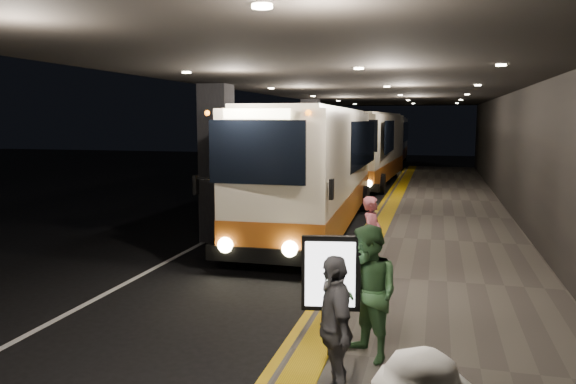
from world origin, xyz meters
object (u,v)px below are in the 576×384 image
at_px(coach_main, 315,174).
at_px(passenger_waiting_green, 369,293).
at_px(passenger_waiting_grey, 334,328).
at_px(passenger_boarding, 372,237).
at_px(coach_third, 389,143).
at_px(stanchion_post, 323,289).
at_px(coach_second, 368,151).
at_px(info_sign, 331,276).

distance_m(coach_main, passenger_waiting_green, 10.01).
bearing_deg(passenger_waiting_green, coach_main, 151.69).
bearing_deg(passenger_waiting_green, passenger_waiting_grey, -56.35).
relative_size(coach_main, passenger_boarding, 6.96).
height_order(coach_third, passenger_waiting_green, coach_third).
bearing_deg(passenger_waiting_grey, stanchion_post, 171.15).
distance_m(coach_main, passenger_boarding, 6.00).
xyz_separation_m(coach_third, passenger_waiting_green, (2.77, -36.12, -0.60)).
bearing_deg(coach_second, coach_third, 92.82).
height_order(coach_third, stanchion_post, coach_third).
bearing_deg(coach_third, stanchion_post, -87.37).
bearing_deg(passenger_boarding, coach_third, 17.43).
bearing_deg(coach_third, info_sign, -86.91).
relative_size(coach_second, passenger_waiting_green, 6.31).
xyz_separation_m(coach_main, passenger_waiting_green, (2.83, -9.58, -0.68)).
bearing_deg(coach_main, passenger_waiting_grey, -79.07).
height_order(coach_main, info_sign, coach_main).
distance_m(passenger_waiting_green, passenger_waiting_grey, 1.27).
distance_m(passenger_boarding, stanchion_post, 2.95).
xyz_separation_m(passenger_waiting_grey, stanchion_post, (-0.63, 2.47, -0.32)).
distance_m(passenger_waiting_green, stanchion_post, 1.56).
bearing_deg(coach_second, passenger_waiting_green, -80.77).
distance_m(coach_main, coach_second, 12.63).
bearing_deg(passenger_boarding, passenger_waiting_green, -160.90).
distance_m(coach_second, passenger_waiting_grey, 23.58).
distance_m(coach_main, info_sign, 9.90).
distance_m(info_sign, stanchion_post, 1.45).
distance_m(coach_second, info_sign, 22.36).
bearing_deg(passenger_waiting_grey, coach_main, 170.29).
bearing_deg(coach_second, coach_main, -88.35).
distance_m(passenger_waiting_grey, info_sign, 1.26).
distance_m(passenger_boarding, passenger_waiting_green, 4.16).
bearing_deg(passenger_waiting_grey, coach_second, 162.77).
xyz_separation_m(coach_main, coach_third, (0.06, 26.54, -0.08)).
bearing_deg(info_sign, coach_second, 85.14).
bearing_deg(coach_main, stanchion_post, -79.33).
distance_m(coach_third, info_sign, 36.23).
distance_m(coach_third, passenger_boarding, 32.08).
bearing_deg(coach_third, passenger_waiting_grey, -86.61).
bearing_deg(info_sign, passenger_waiting_grey, -87.73).
height_order(coach_second, stanchion_post, coach_second).
height_order(passenger_boarding, passenger_waiting_green, passenger_waiting_green).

